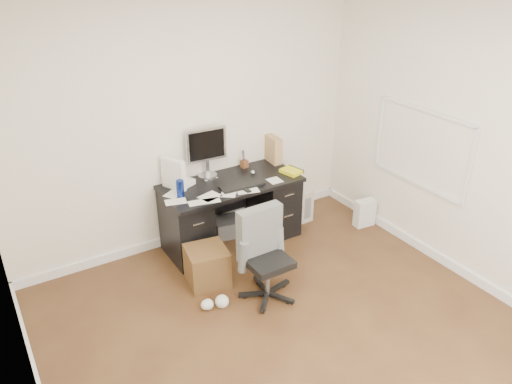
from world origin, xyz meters
TOP-DOWN VIEW (x-y plane):
  - ground at (0.00, 0.00)m, footprint 4.00×4.00m
  - room_shell at (0.03, 0.03)m, footprint 4.02×4.02m
  - desk at (0.30, 1.65)m, footprint 1.50×0.70m
  - loose_papers at (0.10, 1.60)m, footprint 1.10×0.60m
  - lcd_monitor at (0.15, 1.91)m, footprint 0.47×0.29m
  - keyboard at (0.34, 1.49)m, footprint 0.48×0.19m
  - computer_mouse at (0.59, 1.68)m, footprint 0.06×0.06m
  - travel_mug at (-0.30, 1.62)m, footprint 0.10×0.10m
  - white_binder at (-0.28, 1.83)m, footprint 0.24×0.31m
  - magazine_file at (0.99, 1.88)m, footprint 0.15×0.27m
  - pen_cup at (0.62, 1.91)m, footprint 0.10×0.10m
  - yellow_book at (0.99, 1.51)m, footprint 0.22×0.25m
  - paper_remote at (0.35, 1.39)m, footprint 0.28×0.24m
  - office_chair at (0.11, 0.61)m, footprint 0.52×0.52m
  - pc_tower at (1.27, 1.75)m, footprint 0.19×0.41m
  - shopping_bag at (1.83, 1.14)m, footprint 0.26×0.20m
  - wicker_basket at (-0.28, 1.11)m, footprint 0.45×0.45m
  - desk_printer at (0.34, 1.81)m, footprint 0.37×0.33m

SIDE VIEW (x-z plane):
  - ground at x=0.00m, z-range 0.00..0.00m
  - desk_printer at x=0.34m, z-range 0.00..0.20m
  - shopping_bag at x=1.83m, z-range 0.00..0.33m
  - wicker_basket at x=-0.28m, z-range 0.00..0.39m
  - pc_tower at x=1.27m, z-range 0.00..0.41m
  - desk at x=0.30m, z-range 0.02..0.77m
  - office_chair at x=0.11m, z-range 0.00..0.90m
  - loose_papers at x=0.10m, z-range 0.75..0.75m
  - paper_remote at x=0.35m, z-range 0.75..0.77m
  - keyboard at x=0.34m, z-range 0.75..0.78m
  - yellow_book at x=0.99m, z-range 0.75..0.79m
  - computer_mouse at x=0.59m, z-range 0.75..0.80m
  - travel_mug at x=-0.30m, z-range 0.75..0.92m
  - pen_cup at x=0.62m, z-range 0.75..0.96m
  - magazine_file at x=0.99m, z-range 0.75..1.06m
  - white_binder at x=-0.28m, z-range 0.75..1.08m
  - lcd_monitor at x=0.15m, z-range 0.75..1.32m
  - room_shell at x=0.03m, z-range 0.30..3.01m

